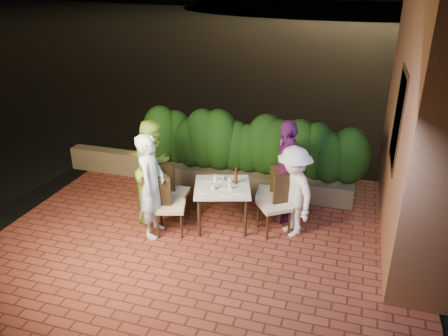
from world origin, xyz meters
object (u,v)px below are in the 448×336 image
at_px(diner_green, 155,170).
at_px(parapet_lamp, 140,151).
at_px(dining_table, 222,206).
at_px(diner_purple, 287,170).
at_px(chair_right_front, 274,204).
at_px(diner_white, 293,192).
at_px(beer_bottle, 236,176).
at_px(chair_left_front, 170,205).
at_px(bowl, 219,179).
at_px(diner_blue, 151,186).
at_px(chair_right_back, 271,192).
at_px(chair_left_back, 174,192).

height_order(diner_green, parapet_lamp, diner_green).
xyz_separation_m(dining_table, diner_purple, (1.00, 0.59, 0.55)).
relative_size(chair_right_front, diner_white, 0.67).
xyz_separation_m(beer_bottle, chair_left_front, (-0.96, -0.65, -0.39)).
bearing_deg(bowl, parapet_lamp, 150.90).
distance_m(bowl, chair_left_front, 1.01).
bearing_deg(diner_purple, diner_blue, -83.34).
height_order(beer_bottle, parapet_lamp, beer_bottle).
relative_size(beer_bottle, diner_blue, 0.17).
bearing_deg(chair_right_back, diner_purple, -161.64).
bearing_deg(chair_left_front, chair_right_front, 1.02).
bearing_deg(bowl, diner_purple, 17.30).
bearing_deg(diner_green, chair_left_back, -79.88).
bearing_deg(beer_bottle, chair_left_back, -170.83).
relative_size(chair_right_back, diner_purple, 0.57).
bearing_deg(diner_blue, beer_bottle, -65.69).
distance_m(chair_right_front, parapet_lamp, 3.55).
xyz_separation_m(diner_blue, diner_purple, (2.02, 1.21, 0.03)).
height_order(beer_bottle, chair_left_back, beer_bottle).
height_order(chair_left_front, diner_purple, diner_purple).
bearing_deg(parapet_lamp, diner_purple, -14.79).
height_order(diner_green, diner_purple, diner_purple).
distance_m(diner_blue, diner_purple, 2.36).
height_order(beer_bottle, diner_white, diner_white).
bearing_deg(diner_white, bowl, -134.55).
bearing_deg(dining_table, bowl, 117.87).
relative_size(chair_right_front, parapet_lamp, 7.53).
distance_m(dining_table, chair_right_front, 0.92).
height_order(dining_table, diner_blue, diner_blue).
bearing_deg(dining_table, diner_blue, -148.64).
xyz_separation_m(bowl, diner_blue, (-0.90, -0.86, 0.13)).
distance_m(beer_bottle, parapet_lamp, 2.88).
bearing_deg(chair_left_front, beer_bottle, 17.55).
xyz_separation_m(chair_right_front, chair_right_back, (-0.15, 0.45, -0.00)).
bearing_deg(diner_purple, parapet_lamp, -129.11).
relative_size(chair_left_front, diner_purple, 0.56).
xyz_separation_m(chair_left_front, chair_right_back, (1.52, 0.98, 0.01)).
xyz_separation_m(chair_right_back, diner_purple, (0.24, 0.10, 0.40)).
relative_size(beer_bottle, chair_left_back, 0.29).
bearing_deg(beer_bottle, diner_green, -171.42).
bearing_deg(chair_right_front, bowl, -46.80).
xyz_separation_m(chair_right_back, diner_blue, (-1.78, -1.11, 0.37)).
height_order(diner_white, parapet_lamp, diner_white).
xyz_separation_m(beer_bottle, diner_green, (-1.42, -0.21, 0.01)).
distance_m(chair_left_back, parapet_lamp, 2.07).
xyz_separation_m(chair_left_back, diner_blue, (-0.12, -0.60, 0.37)).
bearing_deg(dining_table, parapet_lamp, 147.84).
height_order(beer_bottle, diner_green, diner_green).
xyz_separation_m(chair_right_back, diner_white, (0.44, -0.41, 0.26)).
height_order(bowl, diner_blue, diner_blue).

